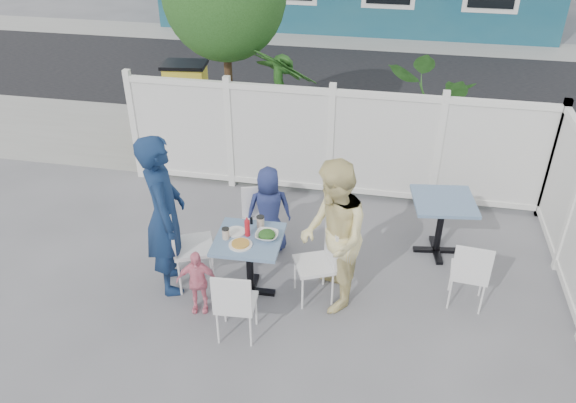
% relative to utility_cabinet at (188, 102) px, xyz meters
% --- Properties ---
extents(ground, '(80.00, 80.00, 0.00)m').
position_rel_utility_cabinet_xyz_m(ground, '(2.58, -4.00, -0.62)').
color(ground, slate).
extents(near_sidewalk, '(24.00, 2.60, 0.01)m').
position_rel_utility_cabinet_xyz_m(near_sidewalk, '(2.58, -0.20, -0.61)').
color(near_sidewalk, gray).
rests_on(near_sidewalk, ground).
extents(street, '(24.00, 5.00, 0.01)m').
position_rel_utility_cabinet_xyz_m(street, '(2.58, 3.50, -0.62)').
color(street, black).
rests_on(street, ground).
extents(far_sidewalk, '(24.00, 1.60, 0.01)m').
position_rel_utility_cabinet_xyz_m(far_sidewalk, '(2.58, 6.60, -0.61)').
color(far_sidewalk, gray).
rests_on(far_sidewalk, ground).
extents(fence_back, '(5.86, 0.08, 1.60)m').
position_rel_utility_cabinet_xyz_m(fence_back, '(2.68, -1.60, 0.16)').
color(fence_back, white).
rests_on(fence_back, ground).
extents(utility_cabinet, '(0.72, 0.55, 1.24)m').
position_rel_utility_cabinet_xyz_m(utility_cabinet, '(0.00, 0.00, 0.00)').
color(utility_cabinet, yellow).
rests_on(utility_cabinet, ground).
extents(potted_shrub_a, '(1.48, 1.48, 1.91)m').
position_rel_utility_cabinet_xyz_m(potted_shrub_a, '(1.87, -0.90, 0.33)').
color(potted_shrub_a, '#1B4215').
rests_on(potted_shrub_a, ground).
extents(potted_shrub_b, '(2.12, 2.10, 1.78)m').
position_rel_utility_cabinet_xyz_m(potted_shrub_b, '(4.22, -1.00, 0.27)').
color(potted_shrub_b, '#1B4215').
rests_on(potted_shrub_b, ground).
extents(main_table, '(0.72, 0.72, 0.74)m').
position_rel_utility_cabinet_xyz_m(main_table, '(2.11, -3.93, -0.04)').
color(main_table, '#476293').
rests_on(main_table, ground).
extents(spare_table, '(0.80, 0.80, 0.75)m').
position_rel_utility_cabinet_xyz_m(spare_table, '(4.18, -2.73, -0.04)').
color(spare_table, '#476293').
rests_on(spare_table, ground).
extents(chair_left, '(0.60, 0.60, 1.01)m').
position_rel_utility_cabinet_xyz_m(chair_left, '(1.36, -3.90, -0.03)').
color(chair_left, white).
rests_on(chair_left, ground).
extents(chair_right, '(0.53, 0.53, 0.91)m').
position_rel_utility_cabinet_xyz_m(chair_right, '(2.88, -3.83, -0.09)').
color(chair_right, white).
rests_on(chair_right, ground).
extents(chair_back, '(0.48, 0.47, 0.85)m').
position_rel_utility_cabinet_xyz_m(chair_back, '(2.01, -3.12, -0.13)').
color(chair_back, white).
rests_on(chair_back, ground).
extents(chair_near, '(0.41, 0.40, 0.85)m').
position_rel_utility_cabinet_xyz_m(chair_near, '(2.15, -4.65, -0.13)').
color(chair_near, white).
rests_on(chair_near, ground).
extents(chair_spare, '(0.41, 0.40, 0.84)m').
position_rel_utility_cabinet_xyz_m(chair_spare, '(4.44, -3.70, -0.13)').
color(chair_spare, white).
rests_on(chair_spare, ground).
extents(man, '(0.67, 0.80, 1.86)m').
position_rel_utility_cabinet_xyz_m(man, '(1.20, -3.95, 0.31)').
color(man, '#13284E').
rests_on(man, ground).
extents(woman, '(0.84, 0.97, 1.70)m').
position_rel_utility_cabinet_xyz_m(woman, '(3.00, -3.89, 0.23)').
color(woman, '#EBCD4C').
rests_on(woman, ground).
extents(boy, '(0.63, 0.51, 1.12)m').
position_rel_utility_cabinet_xyz_m(boy, '(2.13, -3.06, -0.06)').
color(boy, navy).
rests_on(boy, ground).
extents(toddler, '(0.47, 0.27, 0.76)m').
position_rel_utility_cabinet_xyz_m(toddler, '(1.64, -4.31, -0.24)').
color(toddler, pink).
rests_on(toddler, ground).
extents(plate_main, '(0.25, 0.25, 0.02)m').
position_rel_utility_cabinet_xyz_m(plate_main, '(2.06, -4.08, 0.13)').
color(plate_main, white).
rests_on(plate_main, main_table).
extents(plate_side, '(0.21, 0.21, 0.01)m').
position_rel_utility_cabinet_xyz_m(plate_side, '(1.95, -3.85, 0.13)').
color(plate_side, white).
rests_on(plate_side, main_table).
extents(salad_bowl, '(0.24, 0.24, 0.06)m').
position_rel_utility_cabinet_xyz_m(salad_bowl, '(2.30, -3.89, 0.15)').
color(salad_bowl, white).
rests_on(salad_bowl, main_table).
extents(coffee_cup_a, '(0.08, 0.08, 0.11)m').
position_rel_utility_cabinet_xyz_m(coffee_cup_a, '(1.88, -3.98, 0.18)').
color(coffee_cup_a, beige).
rests_on(coffee_cup_a, main_table).
extents(coffee_cup_b, '(0.08, 0.08, 0.13)m').
position_rel_utility_cabinet_xyz_m(coffee_cup_b, '(2.19, -3.70, 0.19)').
color(coffee_cup_b, beige).
rests_on(coffee_cup_b, main_table).
extents(ketchup_bottle, '(0.06, 0.06, 0.18)m').
position_rel_utility_cabinet_xyz_m(ketchup_bottle, '(2.09, -3.88, 0.22)').
color(ketchup_bottle, red).
rests_on(ketchup_bottle, main_table).
extents(salt_shaker, '(0.03, 0.03, 0.07)m').
position_rel_utility_cabinet_xyz_m(salt_shaker, '(2.04, -3.67, 0.16)').
color(salt_shaker, white).
rests_on(salt_shaker, main_table).
extents(pepper_shaker, '(0.03, 0.03, 0.07)m').
position_rel_utility_cabinet_xyz_m(pepper_shaker, '(2.07, -3.66, 0.16)').
color(pepper_shaker, black).
rests_on(pepper_shaker, main_table).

